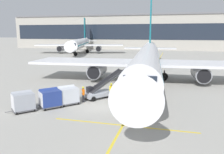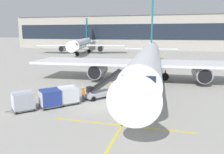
# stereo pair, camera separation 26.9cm
# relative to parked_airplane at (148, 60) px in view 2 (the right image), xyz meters

# --- Properties ---
(ground_plane) EXTENTS (600.00, 600.00, 0.00)m
(ground_plane) POSITION_rel_parked_airplane_xyz_m (-3.10, -14.09, -3.32)
(ground_plane) COLOR #9E9B93
(parked_airplane) EXTENTS (36.20, 45.49, 14.94)m
(parked_airplane) POSITION_rel_parked_airplane_xyz_m (0.00, 0.00, 0.00)
(parked_airplane) COLOR white
(parked_airplane) RESTS_ON ground
(belt_loader) EXTENTS (4.17, 4.97, 3.09)m
(belt_loader) POSITION_rel_parked_airplane_xyz_m (-4.21, -10.89, -2.45)
(belt_loader) COLOR #A3A8B2
(belt_loader) RESTS_ON ground
(baggage_cart_lead) EXTENTS (2.53, 2.56, 1.91)m
(baggage_cart_lead) POSITION_rel_parked_airplane_xyz_m (-6.72, -14.09, -2.33)
(baggage_cart_lead) COLOR #515156
(baggage_cart_lead) RESTS_ON ground
(baggage_cart_second) EXTENTS (2.53, 2.56, 1.91)m
(baggage_cart_second) POSITION_rel_parked_airplane_xyz_m (-7.96, -15.59, -2.33)
(baggage_cart_second) COLOR #515156
(baggage_cart_second) RESTS_ON ground
(baggage_cart_third) EXTENTS (2.53, 2.56, 1.91)m
(baggage_cart_third) POSITION_rel_parked_airplane_xyz_m (-9.88, -17.23, -2.33)
(baggage_cart_third) COLOR #515156
(baggage_cart_third) RESTS_ON ground
(ground_crew_by_loader) EXTENTS (0.41, 0.49, 1.74)m
(ground_crew_by_loader) POSITION_rel_parked_airplane_xyz_m (-5.40, -13.05, -2.33)
(ground_crew_by_loader) COLOR black
(ground_crew_by_loader) RESTS_ON ground
(ground_crew_by_carts) EXTENTS (0.37, 0.53, 1.74)m
(ground_crew_by_carts) POSITION_rel_parked_airplane_xyz_m (-2.91, -10.68, -2.33)
(ground_crew_by_carts) COLOR #514C42
(ground_crew_by_carts) RESTS_ON ground
(ground_crew_marshaller) EXTENTS (0.33, 0.55, 1.74)m
(ground_crew_marshaller) POSITION_rel_parked_airplane_xyz_m (-7.18, -13.96, -2.33)
(ground_crew_marshaller) COLOR #514C42
(ground_crew_marshaller) RESTS_ON ground
(safety_cone_engine_keepout) EXTENTS (0.68, 0.68, 0.77)m
(safety_cone_engine_keepout) POSITION_rel_parked_airplane_xyz_m (-5.61, -1.45, -2.95)
(safety_cone_engine_keepout) COLOR black
(safety_cone_engine_keepout) RESTS_ON ground
(apron_guidance_line_lead_in) EXTENTS (0.20, 110.00, 0.01)m
(apron_guidance_line_lead_in) POSITION_rel_parked_airplane_xyz_m (0.08, -0.89, -3.32)
(apron_guidance_line_lead_in) COLOR yellow
(apron_guidance_line_lead_in) RESTS_ON ground
(apron_guidance_line_stop_bar) EXTENTS (12.00, 0.20, 0.01)m
(apron_guidance_line_stop_bar) POSITION_rel_parked_airplane_xyz_m (0.07, -18.23, -3.32)
(apron_guidance_line_stop_bar) COLOR yellow
(apron_guidance_line_stop_bar) RESTS_ON ground
(terminal_building) EXTENTS (130.04, 15.31, 15.56)m
(terminal_building) POSITION_rel_parked_airplane_xyz_m (-7.61, 73.74, 4.40)
(terminal_building) COLOR #A8A399
(terminal_building) RESTS_ON ground
(distant_airplane) EXTENTS (32.01, 40.08, 13.67)m
(distant_airplane) POSITION_rel_parked_airplane_xyz_m (-29.43, 44.05, 0.09)
(distant_airplane) COLOR white
(distant_airplane) RESTS_ON ground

